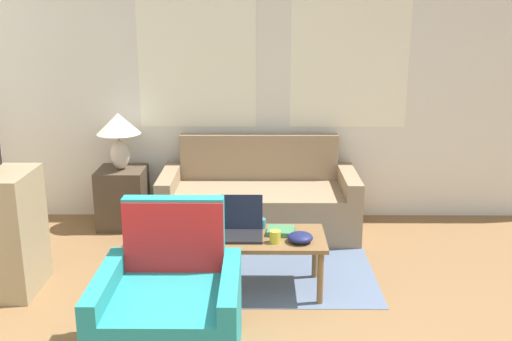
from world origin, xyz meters
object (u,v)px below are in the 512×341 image
at_px(couch, 259,203).
at_px(cup_white, 205,227).
at_px(coffee_table, 252,242).
at_px(snack_bowl, 300,237).
at_px(table_lamp, 119,130).
at_px(cup_navy, 275,237).
at_px(book_red, 281,231).
at_px(cup_yellow, 261,223).
at_px(armchair, 170,316).
at_px(laptop, 241,227).

xyz_separation_m(couch, cup_white, (-0.39, -1.15, 0.20)).
height_order(coffee_table, snack_bowl, snack_bowl).
height_order(table_lamp, cup_navy, table_lamp).
relative_size(cup_navy, cup_white, 1.10).
bearing_deg(book_red, cup_yellow, 142.70).
distance_m(coffee_table, book_red, 0.23).
height_order(armchair, book_red, armchair).
bearing_deg(cup_white, book_red, -2.10).
bearing_deg(cup_white, laptop, -10.44).
bearing_deg(book_red, armchair, -125.34).
distance_m(cup_navy, snack_bowl, 0.18).
height_order(laptop, cup_white, laptop).
height_order(coffee_table, cup_white, cup_white).
relative_size(laptop, snack_bowl, 1.79).
bearing_deg(couch, cup_white, -108.96).
bearing_deg(coffee_table, book_red, 16.29).
bearing_deg(laptop, table_lamp, 131.74).
relative_size(laptop, cup_yellow, 4.36).
xyz_separation_m(couch, cup_navy, (0.12, -1.34, 0.20)).
distance_m(laptop, snack_bowl, 0.44).
relative_size(couch, cup_yellow, 24.01).
bearing_deg(laptop, couch, 84.03).
bearing_deg(table_lamp, cup_yellow, -41.67).
bearing_deg(laptop, armchair, -112.76).
xyz_separation_m(laptop, cup_yellow, (0.14, 0.14, -0.02)).
relative_size(table_lamp, laptop, 1.63).
xyz_separation_m(table_lamp, cup_navy, (1.40, -1.44, -0.46)).
height_order(cup_white, snack_bowl, cup_white).
distance_m(coffee_table, snack_bowl, 0.36).
height_order(table_lamp, cup_yellow, table_lamp).
xyz_separation_m(table_lamp, cup_white, (0.89, -1.25, -0.46)).
bearing_deg(coffee_table, cup_yellow, 70.24).
bearing_deg(laptop, coffee_table, -21.38).
distance_m(coffee_table, cup_white, 0.37).
height_order(couch, cup_white, couch).
xyz_separation_m(armchair, book_red, (0.67, 0.95, 0.16)).
bearing_deg(coffee_table, couch, 87.91).
xyz_separation_m(cup_navy, cup_white, (-0.51, 0.19, -0.00)).
bearing_deg(coffee_table, armchair, -117.68).
xyz_separation_m(laptop, book_red, (0.29, 0.03, -0.04)).
xyz_separation_m(armchair, snack_bowl, (0.80, 0.79, 0.17)).
bearing_deg(laptop, cup_white, 169.56).
xyz_separation_m(couch, laptop, (-0.13, -1.20, 0.22)).
height_order(cup_yellow, book_red, cup_yellow).
bearing_deg(table_lamp, book_red, -41.25).
height_order(armchair, cup_navy, armchair).
height_order(coffee_table, laptop, laptop).
bearing_deg(coffee_table, cup_white, 166.94).
xyz_separation_m(cup_navy, cup_yellow, (-0.10, 0.29, -0.01)).
bearing_deg(armchair, cup_white, 83.09).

